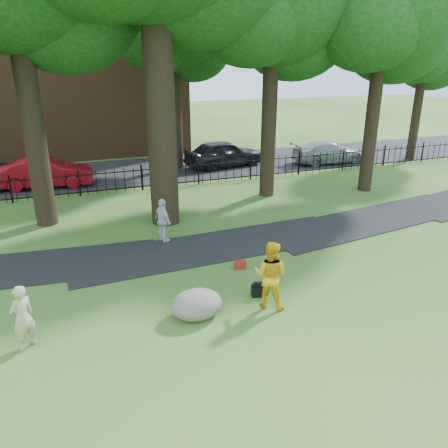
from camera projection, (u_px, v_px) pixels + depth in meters
name	position (u px, v px, depth m)	size (l,w,h in m)	color
ground	(229.00, 307.00, 11.61)	(120.00, 120.00, 0.00)	#315B20
footpath	(215.00, 247.00, 15.36)	(36.00, 2.60, 0.03)	black
street	(129.00, 172.00, 25.61)	(80.00, 7.00, 0.02)	black
iron_fence	(142.00, 178.00, 21.90)	(44.00, 0.04, 1.20)	black
brick_building	(43.00, 63.00, 29.17)	(18.00, 8.00, 12.00)	brown
tree_row	(160.00, 3.00, 16.26)	(26.82, 7.96, 12.42)	black
woman	(22.00, 317.00, 9.74)	(0.57, 0.37, 1.56)	tan
man	(270.00, 275.00, 11.36)	(0.90, 0.70, 1.85)	gold
pedestrian	(163.00, 221.00, 15.53)	(0.94, 0.39, 1.61)	silver
boulder	(196.00, 302.00, 11.09)	(1.33, 1.01, 0.78)	slate
backpack	(259.00, 291.00, 12.13)	(0.40, 0.25, 0.30)	black
red_bag	(240.00, 265.00, 13.73)	(0.37, 0.23, 0.25)	maroon
red_sedan	(46.00, 173.00, 22.34)	(1.61, 4.61, 1.52)	maroon
grey_car	(224.00, 153.00, 26.65)	(1.95, 4.84, 1.65)	black
silver_car	(328.00, 152.00, 27.65)	(1.90, 4.67, 1.35)	#989AA0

